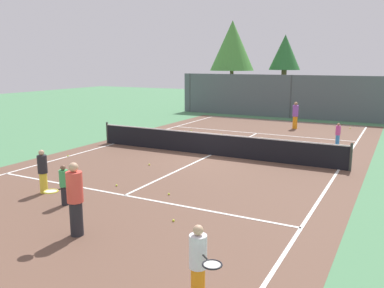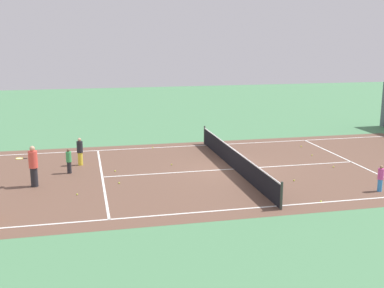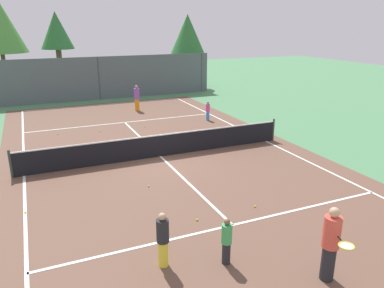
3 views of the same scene
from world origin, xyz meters
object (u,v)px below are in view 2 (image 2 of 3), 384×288
at_px(tennis_ball_10, 294,180).
at_px(tennis_ball_5, 119,183).
at_px(tennis_ball_0, 301,146).
at_px(player_0, 380,178).
at_px(tennis_ball_1, 312,155).
at_px(tennis_ball_9, 153,147).
at_px(tennis_ball_3, 333,167).
at_px(tennis_ball_6, 321,201).
at_px(tennis_ball_4, 115,171).
at_px(player_3, 33,166).
at_px(player_2, 80,151).
at_px(tennis_ball_8, 172,164).
at_px(player_1, 69,161).
at_px(tennis_ball_2, 77,194).

bearing_deg(tennis_ball_10, tennis_ball_5, -99.75).
height_order(tennis_ball_0, tennis_ball_10, same).
relative_size(player_0, tennis_ball_10, 17.16).
bearing_deg(tennis_ball_0, tennis_ball_10, -27.59).
xyz_separation_m(tennis_ball_1, tennis_ball_9, (-3.80, -8.25, 0.00)).
xyz_separation_m(tennis_ball_3, tennis_ball_6, (4.64, -3.07, 0.00)).
height_order(tennis_ball_4, tennis_ball_10, same).
relative_size(player_0, player_3, 0.62).
height_order(player_2, tennis_ball_8, player_2).
relative_size(tennis_ball_0, tennis_ball_1, 1.00).
bearing_deg(player_1, player_2, 159.89).
height_order(player_3, tennis_ball_10, player_3).
bearing_deg(player_3, player_0, 74.63).
distance_m(player_3, tennis_ball_3, 14.33).
relative_size(player_0, tennis_ball_3, 17.16).
bearing_deg(tennis_ball_0, tennis_ball_4, -74.95).
xyz_separation_m(player_0, player_3, (-3.93, -14.30, 0.35)).
xyz_separation_m(tennis_ball_3, tennis_ball_5, (0.41, -10.67, 0.00)).
xyz_separation_m(player_1, tennis_ball_4, (0.20, 2.15, -0.59)).
bearing_deg(tennis_ball_2, tennis_ball_9, 151.55).
bearing_deg(tennis_ball_3, tennis_ball_2, -82.52).
height_order(player_3, tennis_ball_9, player_3).
bearing_deg(tennis_ball_10, player_1, -109.75).
height_order(player_1, tennis_ball_2, player_1).
relative_size(tennis_ball_2, tennis_ball_5, 1.00).
height_order(tennis_ball_1, tennis_ball_10, same).
relative_size(player_2, tennis_ball_6, 21.38).
bearing_deg(tennis_ball_4, player_3, -65.78).
bearing_deg(tennis_ball_1, tennis_ball_10, -35.03).
relative_size(tennis_ball_1, tennis_ball_6, 1.00).
bearing_deg(player_0, tennis_ball_6, -76.84).
bearing_deg(tennis_ball_4, tennis_ball_1, 94.57).
relative_size(player_3, tennis_ball_8, 27.46).
bearing_deg(tennis_ball_4, tennis_ball_8, 101.65).
bearing_deg(tennis_ball_8, tennis_ball_1, 91.92).
xyz_separation_m(tennis_ball_1, tennis_ball_5, (2.90, -10.72, 0.00)).
bearing_deg(tennis_ball_8, tennis_ball_6, 34.70).
distance_m(player_2, tennis_ball_9, 5.17).
distance_m(player_0, tennis_ball_1, 6.43).
relative_size(player_0, tennis_ball_5, 17.16).
bearing_deg(tennis_ball_6, tennis_ball_2, -107.66).
height_order(player_1, tennis_ball_0, player_1).
distance_m(tennis_ball_2, tennis_ball_5, 2.19).
distance_m(tennis_ball_2, tennis_ball_9, 9.01).
bearing_deg(tennis_ball_8, tennis_ball_5, -47.30).
bearing_deg(player_3, tennis_ball_1, 99.79).
height_order(tennis_ball_0, tennis_ball_6, same).
relative_size(player_2, tennis_ball_4, 21.38).
distance_m(player_1, tennis_ball_10, 10.58).
height_order(tennis_ball_6, tennis_ball_8, same).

